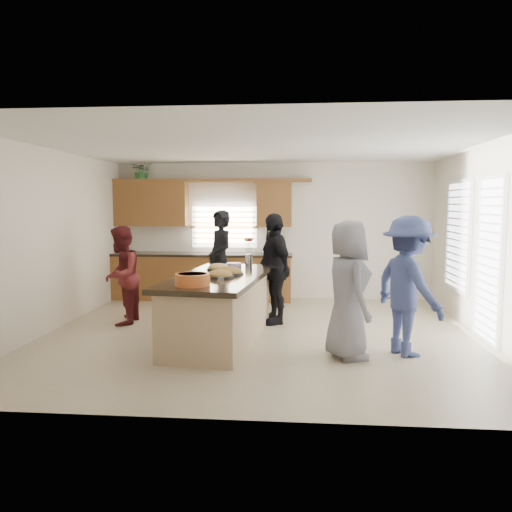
# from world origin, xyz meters

# --- Properties ---
(floor) EXTENTS (6.50, 6.50, 0.00)m
(floor) POSITION_xyz_m (0.00, 0.00, 0.00)
(floor) COLOR #BDAF8D
(floor) RESTS_ON ground
(room_shell) EXTENTS (6.52, 6.02, 2.81)m
(room_shell) POSITION_xyz_m (0.00, 0.00, 1.90)
(room_shell) COLOR silver
(room_shell) RESTS_ON ground
(back_cabinetry) EXTENTS (4.08, 0.66, 2.46)m
(back_cabinetry) POSITION_xyz_m (-1.47, 2.73, 0.91)
(back_cabinetry) COLOR brown
(back_cabinetry) RESTS_ON ground
(right_wall_glazing) EXTENTS (0.06, 4.00, 2.25)m
(right_wall_glazing) POSITION_xyz_m (3.22, -0.13, 1.34)
(right_wall_glazing) COLOR white
(right_wall_glazing) RESTS_ON ground
(island) EXTENTS (1.44, 2.81, 0.95)m
(island) POSITION_xyz_m (-0.57, -0.38, 0.45)
(island) COLOR tan
(island) RESTS_ON ground
(platter_front) EXTENTS (0.39, 0.39, 0.16)m
(platter_front) POSITION_xyz_m (-0.53, -0.58, 0.98)
(platter_front) COLOR black
(platter_front) RESTS_ON island
(platter_mid) EXTENTS (0.40, 0.40, 0.16)m
(platter_mid) POSITION_xyz_m (-0.44, -0.25, 0.98)
(platter_mid) COLOR black
(platter_mid) RESTS_ON island
(platter_back) EXTENTS (0.36, 0.36, 0.15)m
(platter_back) POSITION_xyz_m (-0.68, 0.18, 0.98)
(platter_back) COLOR black
(platter_back) RESTS_ON island
(salad_bowl) EXTENTS (0.43, 0.43, 0.15)m
(salad_bowl) POSITION_xyz_m (-0.76, -1.31, 1.03)
(salad_bowl) COLOR #D66227
(salad_bowl) RESTS_ON island
(clear_cup) EXTENTS (0.08, 0.08, 0.11)m
(clear_cup) POSITION_xyz_m (-0.42, -1.18, 1.00)
(clear_cup) COLOR white
(clear_cup) RESTS_ON island
(plate_stack) EXTENTS (0.25, 0.25, 0.05)m
(plate_stack) POSITION_xyz_m (-0.50, 0.65, 0.98)
(plate_stack) COLOR #B999DF
(plate_stack) RESTS_ON island
(flower_vase) EXTENTS (0.14, 0.14, 0.45)m
(flower_vase) POSITION_xyz_m (-0.28, 0.85, 1.19)
(flower_vase) COLOR silver
(flower_vase) RESTS_ON island
(potted_plant) EXTENTS (0.50, 0.46, 0.47)m
(potted_plant) POSITION_xyz_m (-2.68, 2.82, 2.64)
(potted_plant) COLOR #31752E
(potted_plant) RESTS_ON back_cabinetry
(woman_left_back) EXTENTS (0.73, 0.80, 1.84)m
(woman_left_back) POSITION_xyz_m (-0.91, 1.79, 0.92)
(woman_left_back) COLOR black
(woman_left_back) RESTS_ON ground
(woman_left_mid) EXTENTS (0.64, 0.81, 1.60)m
(woman_left_mid) POSITION_xyz_m (-2.32, 0.47, 0.80)
(woman_left_mid) COLOR maroon
(woman_left_mid) RESTS_ON ground
(woman_left_front) EXTENTS (0.85, 1.15, 1.81)m
(woman_left_front) POSITION_xyz_m (0.15, 0.77, 0.90)
(woman_left_front) COLOR black
(woman_left_front) RESTS_ON ground
(woman_right_back) EXTENTS (1.13, 1.35, 1.81)m
(woman_right_back) POSITION_xyz_m (1.96, -0.84, 0.90)
(woman_right_back) COLOR navy
(woman_right_back) RESTS_ON ground
(woman_right_front) EXTENTS (0.78, 0.98, 1.76)m
(woman_right_front) POSITION_xyz_m (1.17, -1.03, 0.88)
(woman_right_front) COLOR slate
(woman_right_front) RESTS_ON ground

